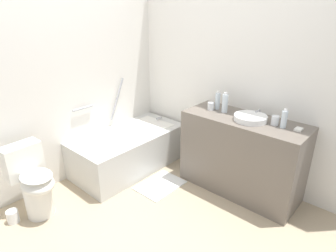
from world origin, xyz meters
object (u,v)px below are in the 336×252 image
(toilet_paper_roll, at_px, (13,216))
(sink_basin, at_px, (250,118))
(bathtub, at_px, (129,149))
(toilet, at_px, (33,182))
(water_bottle_0, at_px, (218,101))
(water_bottle_1, at_px, (225,103))
(bath_mat, at_px, (160,185))
(sink_faucet, at_px, (259,113))
(water_bottle_2, at_px, (284,119))
(drinking_glass_0, at_px, (275,120))
(soap_dish, at_px, (299,129))
(drinking_glass_1, at_px, (211,106))

(toilet_paper_roll, bearing_deg, sink_basin, -36.28)
(bathtub, relative_size, toilet, 1.97)
(sink_basin, distance_m, water_bottle_0, 0.47)
(water_bottle_1, relative_size, bath_mat, 0.42)
(sink_basin, height_order, sink_faucet, sink_faucet)
(sink_basin, bearing_deg, water_bottle_2, -82.62)
(sink_basin, relative_size, bath_mat, 0.62)
(toilet, bearing_deg, sink_basin, 48.64)
(bathtub, distance_m, bath_mat, 0.66)
(sink_faucet, bearing_deg, bath_mat, 133.29)
(bath_mat, bearing_deg, toilet_paper_roll, 155.27)
(sink_basin, relative_size, water_bottle_2, 1.74)
(bath_mat, bearing_deg, bathtub, 84.12)
(water_bottle_2, relative_size, drinking_glass_0, 2.05)
(soap_dish, bearing_deg, sink_faucet, 75.11)
(water_bottle_0, height_order, drinking_glass_0, water_bottle_0)
(drinking_glass_1, bearing_deg, bathtub, 119.01)
(water_bottle_1, relative_size, water_bottle_2, 1.18)
(water_bottle_1, xyz_separation_m, toilet_paper_roll, (-2.00, 1.10, -0.92))
(bathtub, height_order, sink_faucet, bathtub)
(drinking_glass_1, height_order, toilet_paper_roll, drinking_glass_1)
(drinking_glass_0, height_order, toilet_paper_roll, drinking_glass_0)
(toilet, bearing_deg, bath_mat, 60.29)
(toilet, relative_size, toilet_paper_roll, 5.73)
(water_bottle_0, distance_m, drinking_glass_0, 0.69)
(toilet_paper_roll, bearing_deg, drinking_glass_0, -39.69)
(water_bottle_0, height_order, soap_dish, water_bottle_0)
(bathtub, height_order, water_bottle_1, water_bottle_1)
(sink_faucet, bearing_deg, sink_basin, -180.00)
(water_bottle_1, bearing_deg, sink_basin, -97.77)
(water_bottle_0, distance_m, water_bottle_2, 0.78)
(bathtub, bearing_deg, water_bottle_2, -73.08)
(water_bottle_2, bearing_deg, sink_faucet, 64.38)
(sink_basin, relative_size, water_bottle_0, 1.60)
(bath_mat, distance_m, toilet_paper_roll, 1.56)
(soap_dish, bearing_deg, toilet, 133.99)
(drinking_glass_1, relative_size, soap_dish, 0.96)
(sink_basin, relative_size, toilet_paper_roll, 2.60)
(sink_basin, xyz_separation_m, water_bottle_0, (0.09, 0.46, 0.07))
(sink_basin, height_order, water_bottle_1, water_bottle_1)
(drinking_glass_0, bearing_deg, toilet, 137.45)
(water_bottle_0, bearing_deg, bath_mat, 152.36)
(sink_basin, relative_size, soap_dish, 3.74)
(water_bottle_1, bearing_deg, drinking_glass_0, -88.93)
(bathtub, xyz_separation_m, soap_dish, (0.55, -1.85, 0.62))
(bathtub, height_order, toilet_paper_roll, bathtub)
(bathtub, distance_m, sink_faucet, 1.67)
(bathtub, relative_size, bath_mat, 2.68)
(drinking_glass_0, bearing_deg, bathtub, 108.26)
(toilet, height_order, drinking_glass_0, drinking_glass_0)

